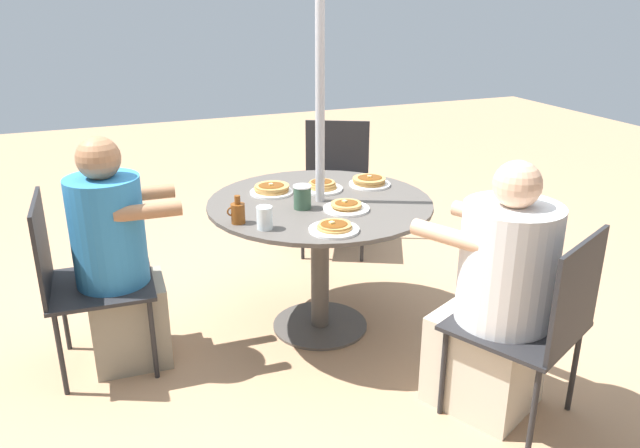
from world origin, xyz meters
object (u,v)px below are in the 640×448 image
Objects in this scene: pancake_plate_c at (322,187)px; pancake_plate_e at (334,228)px; patio_chair_south at (336,178)px; patio_chair_east at (538,319)px; diner_east at (497,303)px; patio_table at (320,228)px; pancake_plate_d at (272,189)px; drinking_glass_a at (265,218)px; pancake_plate_b at (346,207)px; syrup_bottle at (238,212)px; diner_north at (118,265)px; pancake_plate_a at (369,182)px; patio_chair_north at (78,274)px; coffee_cup at (302,197)px.

pancake_plate_e is at bearing 73.25° from pancake_plate_c.
pancake_plate_e is (0.64, 1.48, 0.25)m from patio_chair_south.
patio_chair_east is 3.86× the size of pancake_plate_e.
diner_east is 1.16m from pancake_plate_c.
patio_table is 1.02m from diner_east.
diner_east is 4.97× the size of pancake_plate_d.
patio_chair_south is 1.65m from drinking_glass_a.
pancake_plate_b is at bearing 88.61° from pancake_plate_c.
syrup_bottle is (0.47, 0.16, 0.20)m from patio_table.
patio_table is at bearing -144.08° from drinking_glass_a.
pancake_plate_a is at bearing 96.87° from diner_north.
diner_north reaches higher than patio_chair_north.
pancake_plate_c reaches higher than pancake_plate_b.
coffee_cup is 0.32m from drinking_glass_a.
pancake_plate_d reaches higher than patio_table.
pancake_plate_c is 0.32m from coffee_cup.
patio_table is 0.25m from coffee_cup.
patio_table is 9.80× the size of coffee_cup.
patio_table is 5.07× the size of pancake_plate_c.
patio_chair_north reaches higher than patio_table.
patio_chair_east is at bearing 122.83° from coffee_cup.
patio_chair_south is at bearing 125.83° from diner_north.
diner_north is 1.05m from pancake_plate_e.
diner_north is at bearing 90.00° from patio_chair_north.
patio_chair_east is 0.94m from pancake_plate_e.
pancake_plate_e is (0.54, -0.50, 0.24)m from diner_east.
patio_chair_north is 3.86× the size of pancake_plate_b.
diner_north reaches higher than diner_east.
patio_chair_south is 1.15m from pancake_plate_d.
pancake_plate_a is 0.55m from pancake_plate_d.
drinking_glass_a reaches higher than pancake_plate_c.
coffee_cup is at bearing 103.12° from pancake_plate_d.
patio_chair_south is (-0.02, -2.14, 0.00)m from patio_chair_east.
drinking_glass_a reaches higher than pancake_plate_d.
diner_north reaches higher than pancake_plate_d.
pancake_plate_b is 1.70× the size of syrup_bottle.
patio_chair_north reaches higher than pancake_plate_c.
patio_chair_east reaches higher than pancake_plate_c.
pancake_plate_e is at bearing 76.80° from patio_table.
drinking_glass_a reaches higher than patio_table.
diner_east is at bearing 108.67° from pancake_plate_c.
patio_chair_north is at bearing -22.21° from drinking_glass_a.
patio_chair_east is 1.24m from drinking_glass_a.
patio_table is at bearing 22.66° from pancake_plate_a.
diner_north is at bearing 60.17° from patio_chair_south.
syrup_bottle is at bearing 52.90° from pancake_plate_d.
pancake_plate_a is 1.93× the size of coffee_cup.
patio_chair_north is at bearing 4.84° from pancake_plate_c.
diner_east is 1.05m from coffee_cup.
patio_chair_south reaches higher than patio_table.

